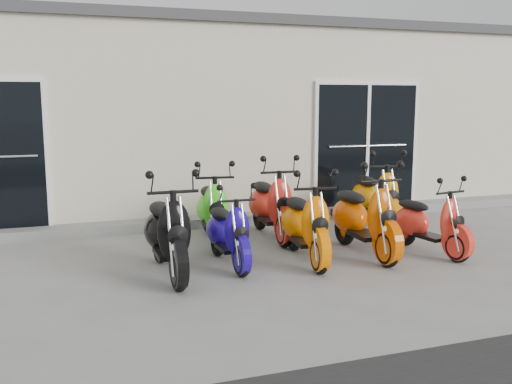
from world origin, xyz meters
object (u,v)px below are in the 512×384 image
scooter_front_black (167,221)px  scooter_back_yellow (375,189)px  scooter_back_red (271,195)px  scooter_front_orange_a (305,214)px  scooter_back_green (212,200)px  scooter_front_red (430,214)px  scooter_front_orange_b (364,207)px  scooter_front_blue (228,223)px

scooter_front_black → scooter_back_yellow: scooter_front_black is taller
scooter_back_red → scooter_back_yellow: bearing=1.7°
scooter_front_orange_a → scooter_back_green: (-0.85, 1.32, -0.00)m
scooter_front_orange_a → scooter_front_red: (1.69, -0.19, -0.07)m
scooter_front_red → scooter_back_yellow: scooter_back_yellow is taller
scooter_front_orange_b → scooter_front_orange_a: bearing=-178.1°
scooter_front_black → scooter_front_orange_a: 1.73m
scooter_front_orange_a → scooter_front_blue: bearing=179.3°
scooter_back_red → scooter_front_blue: bearing=-128.0°
scooter_back_green → scooter_front_orange_b: bearing=-29.8°
scooter_front_orange_a → scooter_front_red: bearing=0.2°
scooter_front_orange_b → scooter_back_yellow: (0.91, 1.26, 0.00)m
scooter_front_black → scooter_back_red: scooter_front_black is taller
scooter_back_red → scooter_front_red: bearing=-39.3°
scooter_front_black → scooter_front_orange_a: scooter_front_black is taller
scooter_front_blue → scooter_front_orange_b: scooter_front_orange_b is taller
scooter_front_blue → scooter_back_red: 1.53m
scooter_front_orange_a → scooter_front_orange_b: scooter_front_orange_b is taller
scooter_front_orange_a → scooter_back_red: (0.02, 1.29, 0.02)m
scooter_front_black → scooter_front_blue: bearing=10.8°
scooter_front_red → scooter_back_green: 2.95m
scooter_front_orange_b → scooter_back_red: scooter_front_orange_b is taller
scooter_back_yellow → scooter_back_green: bearing=-173.9°
scooter_back_yellow → scooter_front_orange_a: bearing=-136.6°
scooter_back_yellow → scooter_back_red: bearing=-173.3°
scooter_front_blue → scooter_front_orange_b: bearing=-5.0°
scooter_front_black → scooter_front_orange_a: size_ratio=1.06×
scooter_back_red → scooter_back_yellow: (1.72, -0.01, 0.01)m
scooter_front_black → scooter_front_blue: scooter_front_black is taller
scooter_back_green → scooter_back_red: size_ratio=0.96×
scooter_front_blue → scooter_front_orange_a: 0.98m
scooter_front_orange_b → scooter_back_green: bearing=142.9°
scooter_front_red → scooter_front_orange_a: bearing=164.9°
scooter_front_blue → scooter_front_orange_a: size_ratio=0.88×
scooter_front_black → scooter_back_red: 2.19m
scooter_front_black → scooter_front_orange_a: (1.73, 0.03, -0.04)m
scooter_back_red → scooter_back_yellow: scooter_back_yellow is taller
scooter_front_black → scooter_front_red: 3.42m
scooter_front_red → scooter_back_green: scooter_back_green is taller
scooter_back_green → scooter_back_red: 0.87m
scooter_front_black → scooter_back_yellow: bearing=20.2°
scooter_front_blue → scooter_front_red: 2.67m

